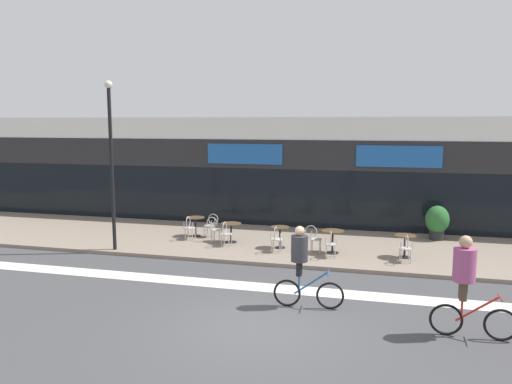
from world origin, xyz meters
The scene contains 21 objects.
ground_plane centered at (0.00, 0.00, 0.00)m, with size 120.00×120.00×0.00m, color #424244.
sidewalk_slab centered at (0.00, 7.25, 0.06)m, with size 40.00×5.50×0.12m, color gray.
storefront_facade centered at (0.00, 11.96, 2.32)m, with size 40.00×4.06×4.64m.
bike_lane_stripe centered at (0.00, 2.56, 0.00)m, with size 36.00×0.70×0.01m, color silver.
bistro_table_0 centered at (-4.32, 7.38, 0.65)m, with size 0.70×0.70×0.74m.
bistro_table_1 centered at (-2.71, 6.76, 0.63)m, with size 0.75×0.75×0.70m.
bistro_table_2 centered at (-0.84, 6.41, 0.65)m, with size 0.65×0.65×0.74m.
bistro_table_3 centered at (0.99, 6.17, 0.67)m, with size 0.76×0.76×0.76m.
bistro_table_4 centered at (3.29, 6.20, 0.64)m, with size 0.69×0.69×0.73m.
cafe_chair_0_near centered at (-4.32, 6.75, 0.64)m, with size 0.40×0.58×0.90m.
cafe_chair_0_side centered at (-3.69, 7.37, 0.64)m, with size 0.58×0.42×0.90m.
cafe_chair_1_near centered at (-2.71, 6.14, 0.64)m, with size 0.41×0.58×0.90m.
cafe_chair_1_side centered at (-3.34, 6.76, 0.64)m, with size 0.58×0.41×0.90m.
cafe_chair_2_near centered at (-0.84, 5.79, 0.64)m, with size 0.40×0.58×0.90m.
cafe_chair_3_near centered at (1.00, 5.55, 0.64)m, with size 0.44×0.59×0.90m.
cafe_chair_3_side centered at (0.37, 6.17, 0.64)m, with size 0.57×0.40×0.90m.
cafe_chair_4_near centered at (3.30, 5.57, 0.64)m, with size 0.45×0.60×0.90m.
planter_pot centered at (4.54, 9.09, 0.80)m, with size 0.86×0.86×1.27m.
lamp_post centered at (-6.27, 4.81, 3.36)m, with size 0.26×0.26×5.67m.
cyclist_0 centered at (4.27, 0.54, 1.27)m, with size 1.74×0.49×2.16m.
cyclist_1 centered at (0.74, 1.38, 1.14)m, with size 1.70×0.50×2.00m.
Camera 1 is at (2.55, -10.08, 4.43)m, focal length 35.00 mm.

